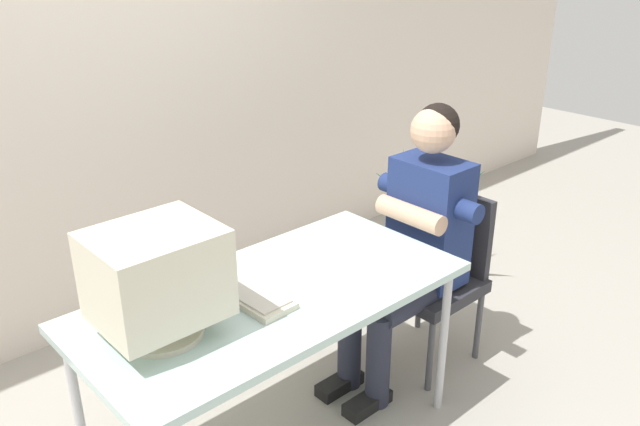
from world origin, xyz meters
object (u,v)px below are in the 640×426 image
Objects in this scene: keyboard at (247,292)px; person_seated at (414,239)px; desk at (274,303)px; crt_monitor at (158,276)px; potted_plant at (427,240)px; office_chair at (437,269)px.

person_seated is at bearing -3.02° from keyboard.
keyboard is at bearing 159.00° from desk.
potted_plant is (1.96, 0.43, -0.66)m from crt_monitor.
desk is 3.62× the size of crt_monitor.
crt_monitor reaches higher than potted_plant.
desk is at bearing 179.37° from office_chair.
desk is 1.76× the size of office_chair.
crt_monitor reaches higher than keyboard.
keyboard is at bearing 177.50° from office_chair.
keyboard reaches higher than desk.
crt_monitor is at bearing -177.68° from keyboard.
desk is at bearing -163.27° from potted_plant.
potted_plant is at bearing 41.90° from office_chair.
crt_monitor is at bearing -167.56° from potted_plant.
potted_plant is (1.51, 0.45, -0.39)m from desk.
crt_monitor is 0.31× the size of person_seated.
person_seated is 0.94m from potted_plant.
person_seated is at bearing -146.66° from potted_plant.
keyboard is 0.50× the size of potted_plant.
crt_monitor is at bearing 177.17° from desk.
office_chair is (1.44, -0.03, -0.48)m from crt_monitor.
keyboard is 1.72m from potted_plant.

